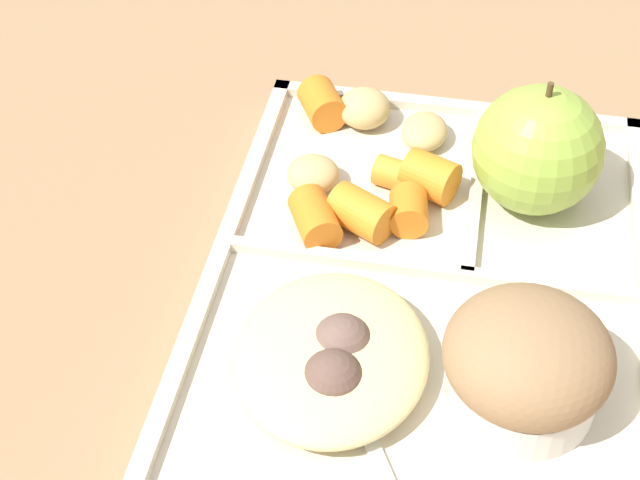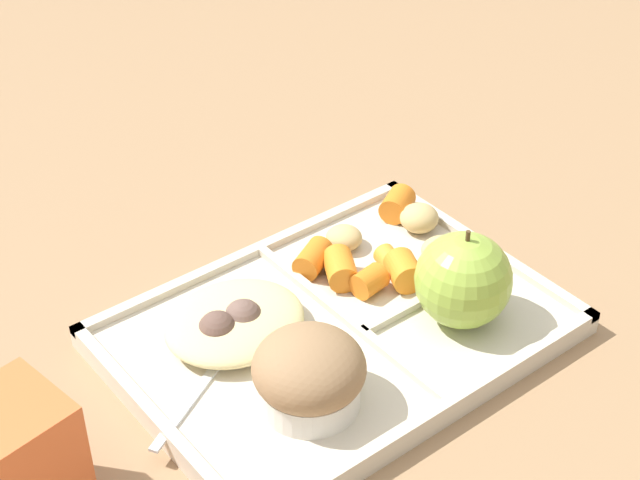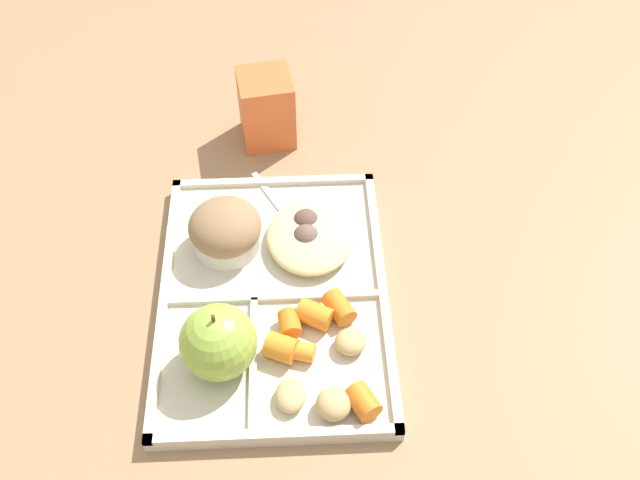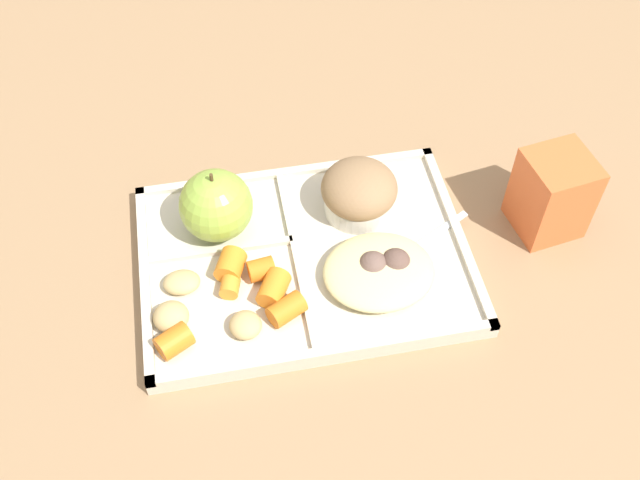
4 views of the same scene
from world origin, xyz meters
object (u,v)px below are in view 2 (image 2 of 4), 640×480
Objects in this scene: plastic_fork at (213,363)px; green_apple at (463,280)px; bran_muffin at (309,374)px; milk_carton at (18,463)px; lunch_tray at (337,332)px.

green_apple is at bearing 157.35° from plastic_fork.
milk_carton is (0.20, -0.05, 0.01)m from bran_muffin.
lunch_tray is 0.11m from green_apple.
milk_carton is at bearing -12.94° from bran_muffin.
green_apple is 1.04× the size of bran_muffin.
bran_muffin is at bearing 112.94° from plastic_fork.
plastic_fork is (0.18, -0.08, -0.04)m from green_apple.
lunch_tray is 2.37× the size of plastic_fork.
milk_carton reaches higher than lunch_tray.
bran_muffin is 0.86× the size of milk_carton.
green_apple reaches higher than bran_muffin.
lunch_tray is 0.27m from milk_carton.
plastic_fork is at bearing -67.06° from bran_muffin.
green_apple is 0.20m from plastic_fork.
milk_carton is (0.27, 0.01, 0.04)m from lunch_tray.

